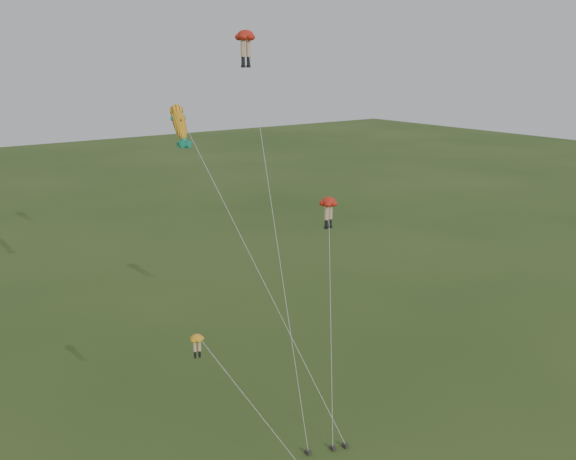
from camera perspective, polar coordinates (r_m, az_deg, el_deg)
ground at (r=40.02m, az=2.03°, el=-18.98°), size 300.00×300.00×0.00m
legs_kite_red_high at (r=45.75m, az=-3.72°, el=16.17°), size 5.42×13.92×24.23m
legs_kite_red_mid at (r=43.44m, az=3.63°, el=1.92°), size 6.43×8.24×13.28m
legs_kite_yellow at (r=34.62m, az=-7.26°, el=-10.66°), size 4.87×5.34×8.38m
fish_kite at (r=40.99m, az=-9.54°, el=9.22°), size 4.87×13.04×19.80m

